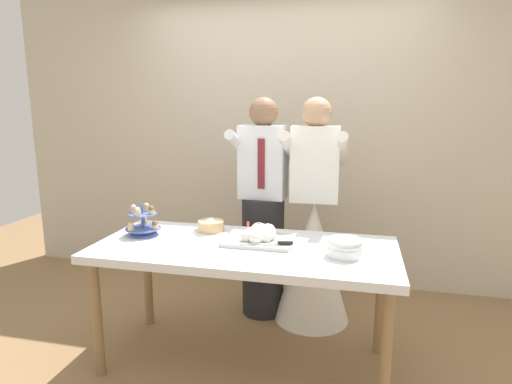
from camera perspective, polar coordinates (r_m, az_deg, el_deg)
ground_plane at (r=2.94m, az=-1.42°, el=-21.55°), size 8.00×8.00×0.00m
rear_wall at (r=3.89m, az=3.96°, el=9.14°), size 5.20×0.10×2.90m
dessert_table at (r=2.63m, az=-1.50°, el=-8.62°), size 1.80×0.80×0.78m
cupcake_stand at (r=2.88m, az=-14.71°, el=-3.89°), size 0.23×0.23×0.21m
main_cake_tray at (r=2.65m, az=0.46°, el=-5.80°), size 0.43×0.31×0.13m
plate_stack at (r=2.46m, az=11.68°, el=-7.24°), size 0.20×0.20×0.10m
round_cake at (r=2.87m, az=-5.98°, el=-4.64°), size 0.24×0.24×0.08m
person_groom at (r=3.27m, az=0.95°, el=-3.72°), size 0.49×0.52×1.66m
person_bride at (r=3.24m, az=7.54°, el=-6.99°), size 0.56×0.56×1.66m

